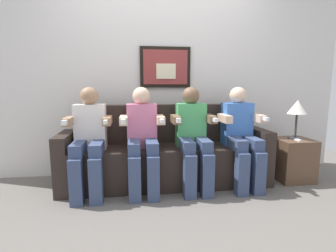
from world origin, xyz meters
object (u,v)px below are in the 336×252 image
(couch, at_px, (166,157))
(spare_remote_on_table, at_px, (297,140))
(person_rightmost, at_px, (241,133))
(person_leftmost, at_px, (89,137))
(person_right_center, at_px, (193,134))
(table_lamp, at_px, (297,109))
(person_left_center, at_px, (142,135))
(side_table_right, at_px, (293,159))

(couch, bearing_deg, spare_remote_on_table, -7.30)
(person_rightmost, bearing_deg, person_leftmost, -179.98)
(spare_remote_on_table, bearing_deg, person_rightmost, 178.02)
(person_right_center, bearing_deg, table_lamp, 2.75)
(person_leftmost, xyz_separation_m, person_right_center, (1.09, 0.00, 0.00))
(person_leftmost, distance_m, table_lamp, 2.36)
(person_rightmost, bearing_deg, couch, 168.42)
(person_left_center, xyz_separation_m, person_rightmost, (1.09, 0.00, -0.00))
(person_leftmost, height_order, person_right_center, same)
(person_right_center, distance_m, side_table_right, 1.30)
(person_leftmost, distance_m, spare_remote_on_table, 2.32)
(person_left_center, bearing_deg, person_right_center, 0.00)
(side_table_right, relative_size, spare_remote_on_table, 3.85)
(person_left_center, xyz_separation_m, spare_remote_on_table, (1.77, -0.02, -0.10))
(couch, bearing_deg, person_leftmost, -168.38)
(person_left_center, height_order, side_table_right, person_left_center)
(person_left_center, xyz_separation_m, table_lamp, (1.80, 0.06, 0.25))
(person_leftmost, bearing_deg, person_right_center, 0.00)
(person_left_center, bearing_deg, person_leftmost, 180.00)
(couch, xyz_separation_m, side_table_right, (1.52, -0.11, -0.06))
(couch, distance_m, side_table_right, 1.52)
(table_lamp, height_order, spare_remote_on_table, table_lamp)
(person_rightmost, bearing_deg, side_table_right, 5.01)
(person_leftmost, height_order, person_left_center, same)
(person_leftmost, bearing_deg, side_table_right, 1.51)
(person_leftmost, relative_size, person_left_center, 1.00)
(person_right_center, xyz_separation_m, side_table_right, (1.24, 0.06, -0.36))
(person_leftmost, xyz_separation_m, person_left_center, (0.55, 0.00, 0.00))
(person_right_center, relative_size, person_rightmost, 1.00)
(person_right_center, height_order, person_rightmost, same)
(person_right_center, height_order, spare_remote_on_table, person_right_center)
(spare_remote_on_table, bearing_deg, person_right_center, 178.93)
(side_table_right, distance_m, spare_remote_on_table, 0.27)
(person_left_center, relative_size, person_rightmost, 1.00)
(person_left_center, bearing_deg, table_lamp, 1.91)
(side_table_right, bearing_deg, table_lamp, -10.09)
(person_leftmost, relative_size, person_right_center, 1.00)
(spare_remote_on_table, bearing_deg, side_table_right, 76.17)
(person_right_center, relative_size, side_table_right, 2.22)
(side_table_right, height_order, table_lamp, table_lamp)
(couch, relative_size, person_left_center, 2.10)
(person_rightmost, bearing_deg, person_left_center, -179.98)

